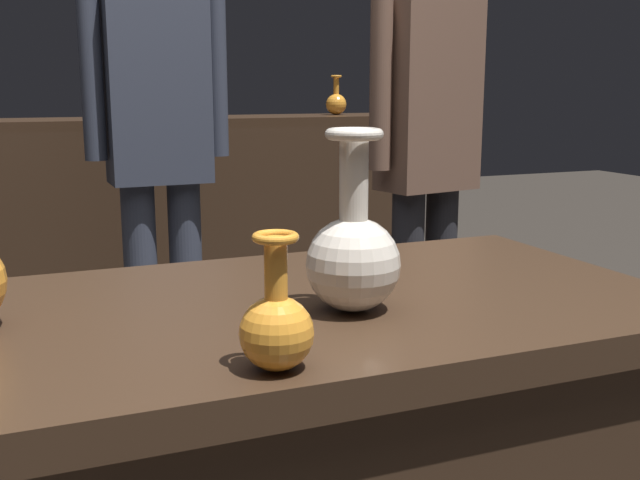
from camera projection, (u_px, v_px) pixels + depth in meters
name	position (u px, v px, depth m)	size (l,w,h in m)	color
back_display_shelf	(112.00, 237.00, 3.21)	(2.60, 0.40, 0.99)	#382619
vase_centerpiece	(353.00, 253.00, 1.09)	(0.14, 0.14, 0.26)	silver
vase_left_accent	(276.00, 325.00, 0.86)	(0.09, 0.09, 0.16)	orange
shelf_vase_far_right	(336.00, 102.00, 3.50)	(0.10, 0.10, 0.18)	orange
visitor_center_back	(159.00, 134.00, 2.46)	(0.47, 0.19, 1.64)	#333847
visitor_near_right	(427.00, 145.00, 2.52)	(0.46, 0.24, 1.58)	#232328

